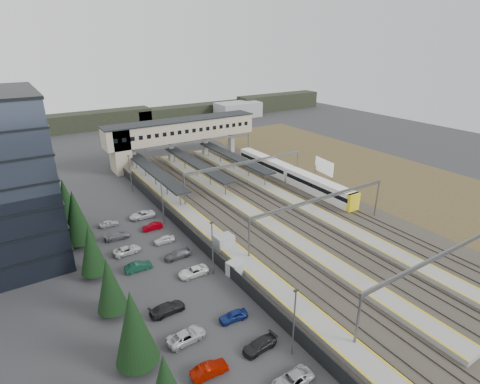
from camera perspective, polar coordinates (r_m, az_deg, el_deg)
ground at (r=63.01m, az=-1.21°, el=-6.60°), size 220.00×220.00×0.00m
conifer_row at (r=50.75m, az=-20.80°, el=-9.69°), size 4.42×49.82×9.50m
car_park at (r=52.54m, az=-10.15°, el=-12.76°), size 10.58×44.68×1.26m
lampposts at (r=58.74m, az=-8.57°, el=-4.38°), size 0.50×53.25×8.07m
fence at (r=63.85m, az=-8.59°, el=-5.44°), size 0.08×90.00×2.00m
relay_cabin_near at (r=58.66m, az=-2.42°, el=-7.68°), size 2.87×2.15×2.34m
relay_cabin_far at (r=52.86m, az=-0.63°, el=-11.54°), size 2.63×2.34×2.08m
rail_corridor at (r=71.20m, az=3.10°, el=-2.78°), size 34.00×90.00×0.92m
canopies at (r=86.42m, az=-6.65°, el=4.31°), size 23.10×30.00×3.28m
footbridge at (r=98.84m, az=-10.31°, el=8.82°), size 40.40×6.40×11.20m
gantries at (r=69.00m, az=5.97°, el=1.44°), size 28.40×62.28×7.17m
train at (r=85.36m, az=7.74°, el=2.61°), size 2.71×37.61×3.41m
billboard at (r=86.14m, az=12.69°, el=3.69°), size 0.98×6.33×5.48m
scrub_east at (r=95.20m, az=20.87°, el=2.19°), size 34.00×120.00×0.06m
treeline_far at (r=151.44m, az=-12.06°, el=11.43°), size 170.00×19.00×7.00m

